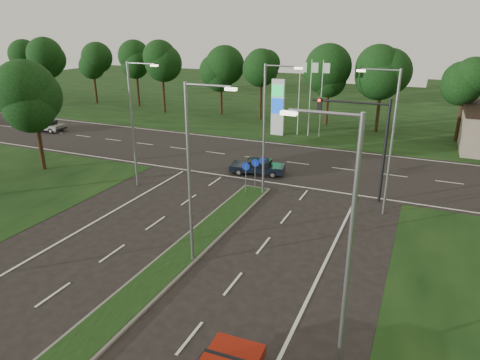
% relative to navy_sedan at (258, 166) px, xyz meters
% --- Properties ---
extents(ground, '(160.00, 160.00, 0.00)m').
position_rel_navy_sedan_xyz_m(ground, '(1.16, -20.00, -0.63)').
color(ground, black).
rests_on(ground, ground).
extents(verge_far, '(160.00, 50.00, 0.02)m').
position_rel_navy_sedan_xyz_m(verge_far, '(1.16, 35.00, -0.63)').
color(verge_far, black).
rests_on(verge_far, ground).
extents(cross_road, '(160.00, 12.00, 0.02)m').
position_rel_navy_sedan_xyz_m(cross_road, '(1.16, 4.00, -0.63)').
color(cross_road, black).
rests_on(cross_road, ground).
extents(median_kerb, '(2.00, 26.00, 0.12)m').
position_rel_navy_sedan_xyz_m(median_kerb, '(1.16, -16.00, -0.57)').
color(median_kerb, slate).
rests_on(median_kerb, ground).
extents(streetlight_median_near, '(2.53, 0.22, 9.00)m').
position_rel_navy_sedan_xyz_m(streetlight_median_near, '(2.16, -14.00, 4.45)').
color(streetlight_median_near, gray).
rests_on(streetlight_median_near, ground).
extents(streetlight_median_far, '(2.53, 0.22, 9.00)m').
position_rel_navy_sedan_xyz_m(streetlight_median_far, '(2.16, -4.00, 4.45)').
color(streetlight_median_far, gray).
rests_on(streetlight_median_far, ground).
extents(streetlight_left_far, '(2.53, 0.22, 9.00)m').
position_rel_navy_sedan_xyz_m(streetlight_left_far, '(-7.14, -6.00, 4.45)').
color(streetlight_left_far, gray).
rests_on(streetlight_left_far, ground).
extents(streetlight_right_far, '(2.53, 0.22, 9.00)m').
position_rel_navy_sedan_xyz_m(streetlight_right_far, '(9.96, -4.00, 4.45)').
color(streetlight_right_far, gray).
rests_on(streetlight_right_far, ground).
extents(streetlight_right_near, '(2.53, 0.22, 9.00)m').
position_rel_navy_sedan_xyz_m(streetlight_right_near, '(9.96, -18.00, 4.45)').
color(streetlight_right_near, gray).
rests_on(streetlight_right_near, ground).
extents(traffic_signal, '(5.10, 0.42, 7.00)m').
position_rel_navy_sedan_xyz_m(traffic_signal, '(8.35, -2.01, 4.02)').
color(traffic_signal, black).
rests_on(traffic_signal, ground).
extents(median_signs, '(1.16, 1.76, 2.38)m').
position_rel_navy_sedan_xyz_m(median_signs, '(1.16, -3.60, 1.08)').
color(median_signs, gray).
rests_on(median_signs, ground).
extents(gas_pylon, '(5.80, 1.26, 8.00)m').
position_rel_navy_sedan_xyz_m(gas_pylon, '(-2.63, 13.04, 2.57)').
color(gas_pylon, silver).
rests_on(gas_pylon, ground).
extents(tree_left_far, '(5.20, 5.20, 8.86)m').
position_rel_navy_sedan_xyz_m(tree_left_far, '(-16.74, -6.07, 5.48)').
color(tree_left_far, black).
rests_on(tree_left_far, ground).
extents(treeline_far, '(6.00, 6.00, 9.90)m').
position_rel_navy_sedan_xyz_m(treeline_far, '(1.26, 19.93, 6.20)').
color(treeline_far, black).
rests_on(treeline_far, ground).
extents(navy_sedan, '(4.51, 2.49, 1.17)m').
position_rel_navy_sedan_xyz_m(navy_sedan, '(0.00, 0.00, 0.00)').
color(navy_sedan, black).
rests_on(navy_sedan, ground).
extents(far_car_a, '(4.29, 2.13, 1.20)m').
position_rel_navy_sedan_xyz_m(far_car_a, '(-27.31, 4.16, 0.01)').
color(far_car_a, gray).
rests_on(far_car_a, ground).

